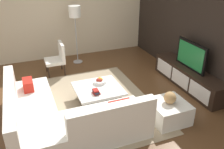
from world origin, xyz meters
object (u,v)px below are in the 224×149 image
television (191,55)px  book_stack (96,92)px  floor_lamp (75,15)px  fruit_bowl (100,81)px  media_console (188,77)px  ottoman (168,111)px  sectional_couch (59,117)px  accent_chair_near (58,57)px  coffee_table (98,95)px  decorative_ball (170,98)px

television → book_stack: bearing=-87.2°
floor_lamp → fruit_bowl: floor_lamp is taller
media_console → ottoman: size_ratio=3.23×
media_console → sectional_couch: sectional_couch is taller
accent_chair_near → book_stack: size_ratio=3.98×
television → coffee_table: bearing=-92.5°
floor_lamp → media_console: bearing=40.6°
television → accent_chair_near: 3.44m
ottoman → book_stack: 1.50m
ottoman → television: bearing=129.4°
fruit_bowl → book_stack: 0.46m
fruit_bowl → television: bearing=82.7°
accent_chair_near → book_stack: 2.10m
sectional_couch → accent_chair_near: 2.49m
ottoman → decorative_ball: (0.00, 0.00, 0.32)m
accent_chair_near → ottoman: (2.94, 1.60, -0.29)m
coffee_table → book_stack: (0.22, -0.12, 0.22)m
sectional_couch → book_stack: sectional_couch is taller
sectional_couch → decorative_ball: sectional_couch is taller
coffee_table → fruit_bowl: fruit_bowl is taller
floor_lamp → television: bearing=40.6°
television → ottoman: (1.01, -1.23, -0.63)m
coffee_table → accent_chair_near: bearing=-163.9°
coffee_table → book_stack: size_ratio=4.51×
media_console → sectional_couch: (0.51, -3.26, 0.03)m
accent_chair_near → television: bearing=64.2°
ottoman → fruit_bowl: fruit_bowl is taller
sectional_couch → book_stack: 0.94m
floor_lamp → accent_chair_near: bearing=-49.8°
floor_lamp → ottoman: floor_lamp is taller
media_console → accent_chair_near: size_ratio=2.60×
coffee_table → ottoman: (1.11, 1.07, -0.00)m
television → sectional_couch: size_ratio=0.42×
media_console → coffee_table: bearing=-92.5°
accent_chair_near → fruit_bowl: accent_chair_near is taller
coffee_table → accent_chair_near: 1.93m
fruit_bowl → floor_lamp: bearing=178.7°
fruit_bowl → book_stack: bearing=-28.9°
sectional_couch → ottoman: (0.50, 2.03, -0.08)m
floor_lamp → ottoman: size_ratio=2.44×
ottoman → fruit_bowl: size_ratio=2.50×
book_stack → coffee_table: bearing=151.2°
coffee_table → accent_chair_near: accent_chair_near is taller
floor_lamp → fruit_bowl: 2.45m
floor_lamp → decorative_ball: 3.75m
fruit_bowl → decorative_ball: (1.29, 0.97, 0.09)m
accent_chair_near → fruit_bowl: (1.66, 0.63, -0.06)m
coffee_table → ottoman: size_ratio=1.41×
coffee_table → book_stack: book_stack is taller
sectional_couch → floor_lamp: size_ratio=1.39×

